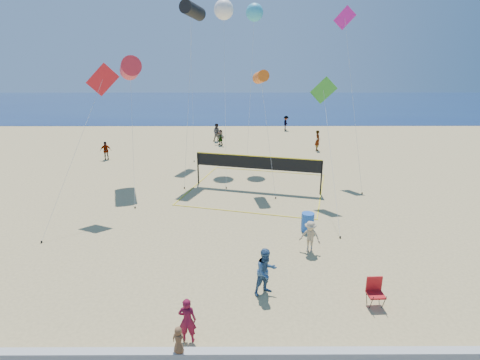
{
  "coord_description": "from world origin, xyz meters",
  "views": [
    {
      "loc": [
        0.6,
        -11.47,
        8.38
      ],
      "look_at": [
        0.66,
        2.0,
        4.0
      ],
      "focal_mm": 28.0,
      "sensor_mm": 36.0,
      "label": 1
    }
  ],
  "objects_px": {
    "trash_barrel": "(308,222)",
    "volleyball_net": "(257,166)",
    "camp_chair": "(375,290)",
    "woman": "(187,320)"
  },
  "relations": [
    {
      "from": "woman",
      "to": "camp_chair",
      "type": "height_order",
      "value": "woman"
    },
    {
      "from": "trash_barrel",
      "to": "volleyball_net",
      "type": "relative_size",
      "value": 0.09
    },
    {
      "from": "woman",
      "to": "camp_chair",
      "type": "bearing_deg",
      "value": -160.76
    },
    {
      "from": "woman",
      "to": "trash_barrel",
      "type": "relative_size",
      "value": 1.58
    },
    {
      "from": "camp_chair",
      "to": "volleyball_net",
      "type": "height_order",
      "value": "volleyball_net"
    },
    {
      "from": "trash_barrel",
      "to": "volleyball_net",
      "type": "bearing_deg",
      "value": 109.24
    },
    {
      "from": "camp_chair",
      "to": "trash_barrel",
      "type": "distance_m",
      "value": 6.17
    },
    {
      "from": "trash_barrel",
      "to": "volleyball_net",
      "type": "distance_m",
      "value": 6.94
    },
    {
      "from": "camp_chair",
      "to": "trash_barrel",
      "type": "bearing_deg",
      "value": 99.38
    },
    {
      "from": "camp_chair",
      "to": "volleyball_net",
      "type": "xyz_separation_m",
      "value": [
        -3.58,
        12.5,
        0.97
      ]
    }
  ]
}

